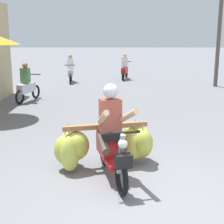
{
  "coord_description": "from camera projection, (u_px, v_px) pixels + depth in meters",
  "views": [
    {
      "loc": [
        -0.45,
        -4.32,
        2.33
      ],
      "look_at": [
        -0.45,
        1.74,
        0.9
      ],
      "focal_mm": 52.46,
      "sensor_mm": 36.0,
      "label": 1
    }
  ],
  "objects": [
    {
      "name": "ground_plane",
      "position": [
        143.0,
        200.0,
        4.74
      ],
      "size": [
        120.0,
        120.0,
        0.0
      ],
      "primitive_type": "plane",
      "color": "slate"
    },
    {
      "name": "motorbike_distant_ahead_right",
      "position": [
        125.0,
        69.0,
        17.43
      ],
      "size": [
        0.57,
        1.6,
        1.4
      ],
      "color": "black",
      "rests_on": "ground"
    },
    {
      "name": "motorbike_distant_ahead_left",
      "position": [
        27.0,
        86.0,
        11.6
      ],
      "size": [
        0.66,
        1.58,
        1.4
      ],
      "color": "black",
      "rests_on": "ground"
    },
    {
      "name": "utility_pole",
      "position": [
        220.0,
        17.0,
        14.51
      ],
      "size": [
        0.18,
        0.18,
        6.21
      ],
      "primitive_type": "cylinder",
      "color": "brown",
      "rests_on": "ground"
    },
    {
      "name": "motorbike_distant_far_ahead",
      "position": [
        71.0,
        71.0,
        16.38
      ],
      "size": [
        0.5,
        1.62,
        1.4
      ],
      "color": "black",
      "rests_on": "ground"
    },
    {
      "name": "motorbike_main_loaded",
      "position": [
        108.0,
        143.0,
        5.73
      ],
      "size": [
        1.9,
        1.98,
        1.58
      ],
      "color": "black",
      "rests_on": "ground"
    }
  ]
}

